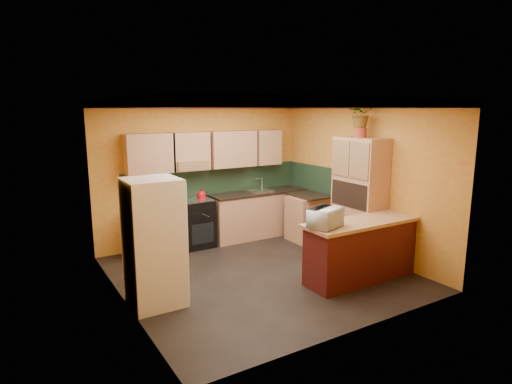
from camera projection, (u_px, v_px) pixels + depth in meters
room_shell at (252, 140)px, 6.64m from camera, size 4.24×4.24×2.72m
base_cabinets_back at (226, 219)px, 8.38m from camera, size 3.65×0.60×0.88m
countertop_back at (225, 196)px, 8.29m from camera, size 3.65×0.62×0.04m
stove at (196, 223)px, 8.06m from camera, size 0.58×0.58×0.91m
kettle at (201, 195)px, 7.96m from camera, size 0.22×0.22×0.18m
sink at (259, 191)px, 8.68m from camera, size 0.48×0.40×0.03m
base_cabinets_right at (310, 218)px, 8.49m from camera, size 0.60×0.80×0.88m
countertop_right at (310, 195)px, 8.40m from camera, size 0.62×0.80×0.04m
fridge at (154, 243)px, 5.58m from camera, size 0.68×0.66×1.70m
pantry at (359, 199)px, 7.33m from camera, size 0.48×0.90×2.10m
fern_pot at (360, 133)px, 7.16m from camera, size 0.22×0.22×0.16m
fern at (361, 113)px, 7.10m from camera, size 0.44×0.38×0.48m
breakfast_bar at (361, 252)px, 6.48m from camera, size 1.80×0.55×0.88m
bar_top at (362, 222)px, 6.39m from camera, size 1.90×0.65×0.05m
microwave at (325, 218)px, 5.99m from camera, size 0.59×0.50×0.28m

